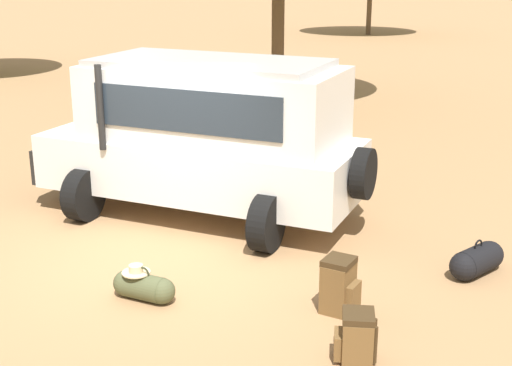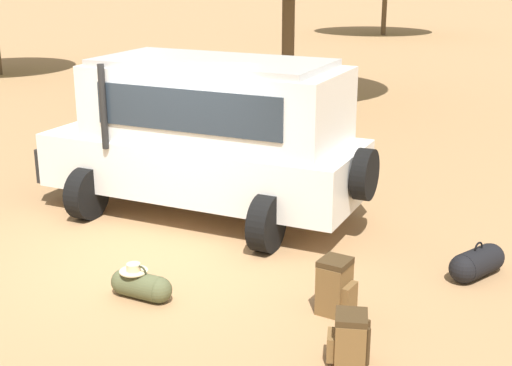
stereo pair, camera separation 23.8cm
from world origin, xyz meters
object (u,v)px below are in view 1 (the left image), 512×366
(duffel_bag_low_black_case, at_px, (144,286))
(safari_vehicle, at_px, (206,134))
(backpack_cluster_center, at_px, (339,286))
(backpack_beside_front_wheel, at_px, (356,337))
(duffel_bag_soft_canvas, at_px, (477,260))

(duffel_bag_low_black_case, bearing_deg, safari_vehicle, 78.45)
(safari_vehicle, relative_size, backpack_cluster_center, 8.31)
(duffel_bag_low_black_case, bearing_deg, backpack_cluster_center, -7.98)
(backpack_beside_front_wheel, height_order, duffel_bag_soft_canvas, backpack_beside_front_wheel)
(backpack_cluster_center, distance_m, duffel_bag_low_black_case, 2.30)
(duffel_bag_low_black_case, relative_size, duffel_bag_soft_canvas, 0.96)
(duffel_bag_low_black_case, distance_m, duffel_bag_soft_canvas, 4.21)
(safari_vehicle, height_order, duffel_bag_low_black_case, safari_vehicle)
(backpack_cluster_center, bearing_deg, duffel_bag_soft_canvas, 27.47)
(safari_vehicle, xyz_separation_m, duffel_bag_soft_canvas, (3.56, -2.26, -1.11))
(backpack_beside_front_wheel, relative_size, duffel_bag_low_black_case, 0.69)
(duffel_bag_soft_canvas, bearing_deg, backpack_cluster_center, -152.53)
(backpack_beside_front_wheel, height_order, duffel_bag_low_black_case, backpack_beside_front_wheel)
(safari_vehicle, distance_m, backpack_beside_front_wheel, 4.74)
(safari_vehicle, height_order, backpack_beside_front_wheel, safari_vehicle)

